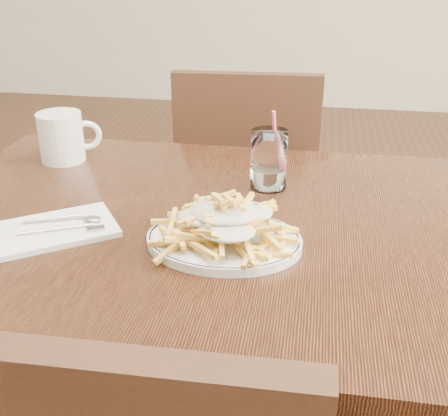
% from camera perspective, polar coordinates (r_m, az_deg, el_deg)
% --- Properties ---
extents(table, '(1.20, 0.80, 0.75)m').
position_cam_1_polar(table, '(1.06, 0.50, -5.13)').
color(table, black).
rests_on(table, ground).
extents(chair_far, '(0.43, 0.43, 0.89)m').
position_cam_1_polar(chair_far, '(1.76, 2.37, 1.95)').
color(chair_far, black).
rests_on(chair_far, ground).
extents(fries_plate, '(0.29, 0.26, 0.02)m').
position_cam_1_polar(fries_plate, '(0.94, 0.00, -3.33)').
color(fries_plate, white).
rests_on(fries_plate, table).
extents(loaded_fries, '(0.24, 0.20, 0.07)m').
position_cam_1_polar(loaded_fries, '(0.92, 0.00, -0.99)').
color(loaded_fries, '#EABA47').
rests_on(loaded_fries, fries_plate).
extents(napkin, '(0.24, 0.23, 0.01)m').
position_cam_1_polar(napkin, '(1.03, -16.76, -2.12)').
color(napkin, white).
rests_on(napkin, table).
extents(cutlery, '(0.16, 0.12, 0.01)m').
position_cam_1_polar(cutlery, '(1.03, -16.71, -1.62)').
color(cutlery, silver).
rests_on(cutlery, napkin).
extents(water_glass, '(0.07, 0.07, 0.16)m').
position_cam_1_polar(water_glass, '(1.15, 4.57, 4.58)').
color(water_glass, white).
rests_on(water_glass, table).
extents(coffee_mug, '(0.14, 0.10, 0.11)m').
position_cam_1_polar(coffee_mug, '(1.34, -16.09, 6.95)').
color(coffee_mug, white).
rests_on(coffee_mug, table).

